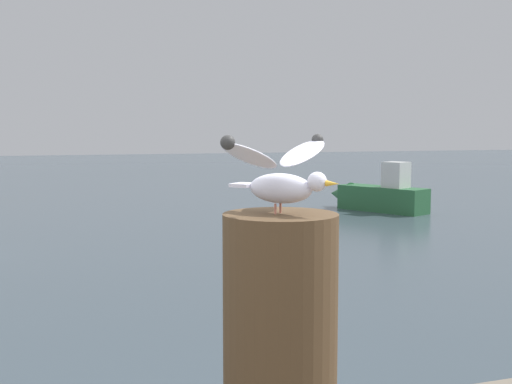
# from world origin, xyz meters

# --- Properties ---
(mooring_post) EXTENTS (0.39, 0.39, 0.87)m
(mooring_post) POSITION_xyz_m (0.14, -0.37, 1.59)
(mooring_post) COLOR #4C3823
(mooring_post) RESTS_ON harbor_quay
(seagull) EXTENTS (0.56, 0.50, 0.26)m
(seagull) POSITION_xyz_m (0.15, -0.37, 2.16)
(seagull) COLOR #C67560
(seagull) RESTS_ON mooring_post
(boat_green) EXTENTS (2.06, 3.21, 1.42)m
(boat_green) POSITION_xyz_m (8.68, 13.99, 0.44)
(boat_green) COLOR #2D6B3D
(boat_green) RESTS_ON ground_plane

